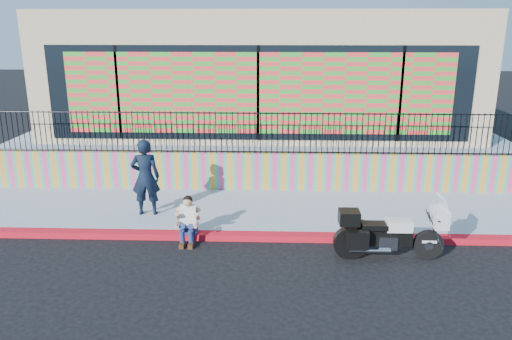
{
  "coord_description": "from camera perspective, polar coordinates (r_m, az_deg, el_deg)",
  "views": [
    {
      "loc": [
        0.49,
        -10.7,
        4.81
      ],
      "look_at": [
        0.05,
        1.2,
        1.34
      ],
      "focal_mm": 35.0,
      "sensor_mm": 36.0,
      "label": 1
    }
  ],
  "objects": [
    {
      "name": "seated_man",
      "position": [
        11.51,
        -7.82,
        -6.16
      ],
      "size": [
        0.54,
        0.71,
        1.06
      ],
      "color": "navy",
      "rests_on": "ground"
    },
    {
      "name": "metal_fence",
      "position": [
        14.27,
        0.11,
        4.29
      ],
      "size": [
        15.8,
        0.04,
        1.2
      ],
      "primitive_type": null,
      "color": "black",
      "rests_on": "mural_wall"
    },
    {
      "name": "mural_wall",
      "position": [
        14.55,
        0.11,
        -0.15
      ],
      "size": [
        16.0,
        0.2,
        1.1
      ],
      "primitive_type": "cube",
      "color": "#E63C76",
      "rests_on": "sidewalk"
    },
    {
      "name": "police_motorcycle",
      "position": [
        10.98,
        14.83,
        -6.88
      ],
      "size": [
        2.29,
        0.76,
        1.43
      ],
      "color": "black",
      "rests_on": "ground"
    },
    {
      "name": "red_curb",
      "position": [
        11.71,
        -0.46,
        -7.59
      ],
      "size": [
        16.0,
        0.3,
        0.15
      ],
      "primitive_type": "cube",
      "color": "red",
      "rests_on": "ground"
    },
    {
      "name": "police_officer",
      "position": [
        12.83,
        -12.52,
        -0.8
      ],
      "size": [
        0.76,
        0.53,
        1.96
      ],
      "primitive_type": "imported",
      "rotation": [
        0.0,
        0.0,
        3.24
      ],
      "color": "black",
      "rests_on": "sidewalk"
    },
    {
      "name": "sidewalk",
      "position": [
        13.24,
        -0.14,
        -4.7
      ],
      "size": [
        16.0,
        3.0,
        0.15
      ],
      "primitive_type": "cube",
      "color": "#929CAF",
      "rests_on": "ground"
    },
    {
      "name": "elevated_platform",
      "position": [
        19.51,
        0.64,
        3.88
      ],
      "size": [
        16.0,
        10.0,
        1.25
      ],
      "primitive_type": "cube",
      "color": "#929CAF",
      "rests_on": "ground"
    },
    {
      "name": "storefront_building",
      "position": [
        18.9,
        0.65,
        11.52
      ],
      "size": [
        14.0,
        8.06,
        4.0
      ],
      "color": "tan",
      "rests_on": "elevated_platform"
    },
    {
      "name": "ground",
      "position": [
        11.74,
        -0.46,
        -7.93
      ],
      "size": [
        90.0,
        90.0,
        0.0
      ],
      "primitive_type": "plane",
      "color": "black",
      "rests_on": "ground"
    }
  ]
}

